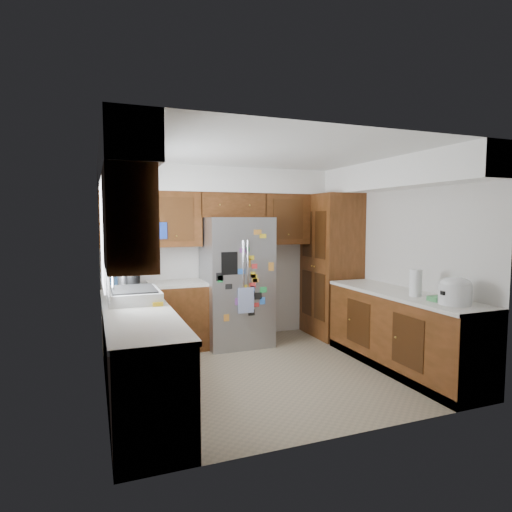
{
  "coord_description": "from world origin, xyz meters",
  "views": [
    {
      "loc": [
        -1.88,
        -4.48,
        1.77
      ],
      "look_at": [
        -0.03,
        0.35,
        1.33
      ],
      "focal_mm": 30.0,
      "sensor_mm": 36.0,
      "label": 1
    }
  ],
  "objects_px": {
    "rice_cooker": "(455,290)",
    "pantry": "(331,265)",
    "fridge": "(236,281)",
    "paper_towel": "(416,283)"
  },
  "relations": [
    {
      "from": "rice_cooker",
      "to": "pantry",
      "type": "bearing_deg",
      "value": 89.99
    },
    {
      "from": "pantry",
      "to": "rice_cooker",
      "type": "xyz_separation_m",
      "value": [
        -0.0,
        -2.39,
        -0.01
      ]
    },
    {
      "from": "pantry",
      "to": "fridge",
      "type": "height_order",
      "value": "pantry"
    },
    {
      "from": "pantry",
      "to": "paper_towel",
      "type": "relative_size",
      "value": 7.12
    },
    {
      "from": "rice_cooker",
      "to": "paper_towel",
      "type": "distance_m",
      "value": 0.51
    },
    {
      "from": "fridge",
      "to": "rice_cooker",
      "type": "xyz_separation_m",
      "value": [
        1.5,
        -2.44,
        0.16
      ]
    },
    {
      "from": "fridge",
      "to": "paper_towel",
      "type": "relative_size",
      "value": 5.96
    },
    {
      "from": "paper_towel",
      "to": "pantry",
      "type": "bearing_deg",
      "value": 88.54
    },
    {
      "from": "pantry",
      "to": "fridge",
      "type": "relative_size",
      "value": 1.19
    },
    {
      "from": "fridge",
      "to": "rice_cooker",
      "type": "distance_m",
      "value": 2.87
    }
  ]
}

